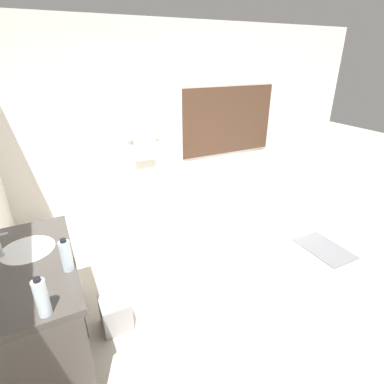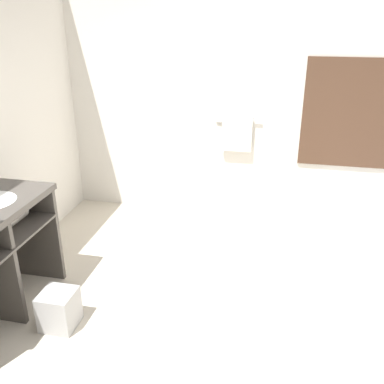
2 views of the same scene
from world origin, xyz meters
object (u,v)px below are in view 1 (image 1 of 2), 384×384
at_px(water_bottle_1, 42,298).
at_px(water_bottle_2, 66,256).
at_px(bathtub, 255,190).
at_px(waste_bin, 116,313).

height_order(water_bottle_1, water_bottle_2, water_bottle_1).
distance_m(bathtub, water_bottle_2, 3.32).
relative_size(bathtub, water_bottle_1, 6.82).
bearing_deg(water_bottle_2, waste_bin, 37.47).
bearing_deg(bathtub, waste_bin, -152.52).
distance_m(bathtub, waste_bin, 2.88).
distance_m(water_bottle_1, waste_bin, 1.15).
xyz_separation_m(bathtub, waste_bin, (-2.55, -1.33, -0.15)).
xyz_separation_m(water_bottle_2, waste_bin, (0.29, 0.22, -0.87)).
bearing_deg(bathtub, water_bottle_2, -151.39).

